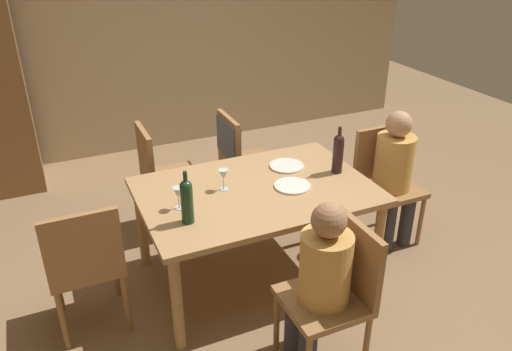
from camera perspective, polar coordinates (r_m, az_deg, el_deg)
name	(u,v)px	position (r m, az deg, el deg)	size (l,w,h in m)	color
ground_plane	(256,273)	(3.84, 0.00, -11.10)	(10.00, 10.00, 0.00)	#846647
rear_room_partition	(152,27)	(5.72, -11.79, 16.20)	(6.40, 0.12, 2.70)	tan
dining_table	(256,199)	(3.47, 0.00, -2.65)	(1.59, 1.07, 0.73)	#A87F51
chair_right_end	(384,177)	(4.15, 14.42, -0.12)	(0.44, 0.44, 0.92)	olive
chair_near	(337,286)	(2.91, 9.20, -12.37)	(0.44, 0.44, 0.92)	olive
chair_far_left	(161,171)	(4.18, -10.77, 0.46)	(0.44, 0.44, 0.92)	olive
chair_left_end	(85,261)	(3.24, -18.89, -9.18)	(0.44, 0.44, 0.92)	olive
chair_far_right	(237,151)	(4.33, -2.16, 2.83)	(0.46, 0.44, 0.92)	olive
person_woman_host	(395,170)	(4.03, 15.56, 0.64)	(0.30, 0.34, 1.11)	#33333D
person_man_bearded	(321,277)	(2.80, 7.37, -11.44)	(0.33, 0.29, 1.09)	#33333D
wine_bottle_tall_green	(187,200)	(3.02, -7.88, -2.78)	(0.08, 0.08, 0.34)	#19381E
wine_bottle_dark_red	(338,152)	(3.64, 9.34, 2.62)	(0.08, 0.08, 0.35)	black
wine_glass_near_left	(223,175)	(3.38, -3.74, 0.01)	(0.07, 0.07, 0.15)	silver
wine_glass_centre	(178,194)	(3.19, -8.85, -2.05)	(0.07, 0.07, 0.15)	silver
dinner_plate_host	(287,166)	(3.75, 3.50, 1.11)	(0.26, 0.26, 0.01)	silver
dinner_plate_guest_left	(292,186)	(3.46, 4.16, -1.18)	(0.25, 0.25, 0.01)	silver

